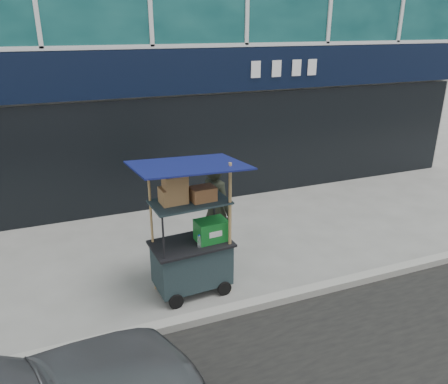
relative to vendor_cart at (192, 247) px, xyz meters
name	(u,v)px	position (x,y,z in m)	size (l,w,h in m)	color
ground	(227,306)	(0.32, -0.57, -0.73)	(80.00, 80.00, 0.00)	slate
curb	(232,310)	(0.32, -0.77, -0.67)	(80.00, 0.18, 0.12)	gray
vendor_cart	(192,247)	(0.00, 0.00, 0.00)	(1.62, 1.20, 2.09)	black
vendor_man	(216,210)	(0.70, 0.86, 0.15)	(0.64, 0.42, 1.76)	black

